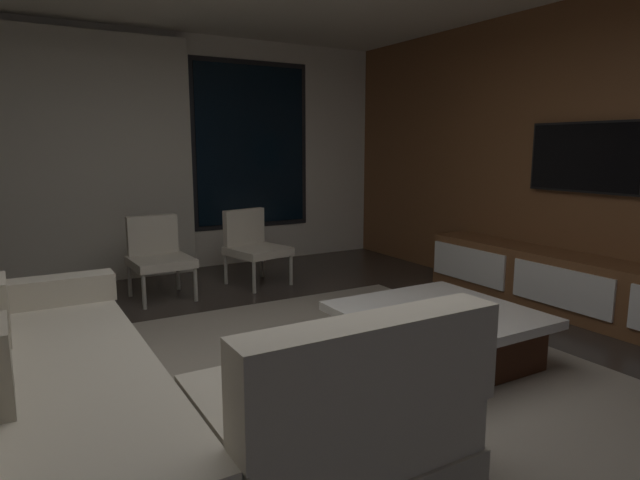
{
  "coord_description": "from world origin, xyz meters",
  "views": [
    {
      "loc": [
        -1.36,
        -2.65,
        1.44
      ],
      "look_at": [
        0.86,
        1.16,
        0.68
      ],
      "focal_mm": 30.38,
      "sensor_mm": 36.0,
      "label": 1
    }
  ],
  "objects_px": {
    "sectional_couch": "(123,401)",
    "media_console": "(582,289)",
    "book_stack_on_coffee_table": "(436,310)",
    "coffee_table": "(436,335)",
    "accent_chair_by_curtain": "(158,253)",
    "mounted_tv": "(585,157)",
    "accent_chair_near_window": "(253,243)"
  },
  "relations": [
    {
      "from": "media_console",
      "to": "mounted_tv",
      "type": "height_order",
      "value": "mounted_tv"
    },
    {
      "from": "accent_chair_near_window",
      "to": "book_stack_on_coffee_table",
      "type": "bearing_deg",
      "value": -87.32
    },
    {
      "from": "coffee_table",
      "to": "media_console",
      "type": "bearing_deg",
      "value": 2.82
    },
    {
      "from": "accent_chair_near_window",
      "to": "mounted_tv",
      "type": "relative_size",
      "value": 0.75
    },
    {
      "from": "accent_chair_by_curtain",
      "to": "mounted_tv",
      "type": "relative_size",
      "value": 0.75
    },
    {
      "from": "book_stack_on_coffee_table",
      "to": "accent_chair_near_window",
      "type": "bearing_deg",
      "value": 92.68
    },
    {
      "from": "mounted_tv",
      "to": "accent_chair_by_curtain",
      "type": "bearing_deg",
      "value": 143.61
    },
    {
      "from": "book_stack_on_coffee_table",
      "to": "mounted_tv",
      "type": "bearing_deg",
      "value": 10.47
    },
    {
      "from": "media_console",
      "to": "accent_chair_by_curtain",
      "type": "bearing_deg",
      "value": 139.61
    },
    {
      "from": "sectional_couch",
      "to": "accent_chair_near_window",
      "type": "bearing_deg",
      "value": 56.31
    },
    {
      "from": "media_console",
      "to": "mounted_tv",
      "type": "bearing_deg",
      "value": 47.57
    },
    {
      "from": "media_console",
      "to": "mounted_tv",
      "type": "xyz_separation_m",
      "value": [
        0.18,
        0.2,
        1.1
      ]
    },
    {
      "from": "book_stack_on_coffee_table",
      "to": "coffee_table",
      "type": "bearing_deg",
      "value": 42.63
    },
    {
      "from": "book_stack_on_coffee_table",
      "to": "mounted_tv",
      "type": "height_order",
      "value": "mounted_tv"
    },
    {
      "from": "accent_chair_by_curtain",
      "to": "mounted_tv",
      "type": "distance_m",
      "value": 3.95
    },
    {
      "from": "coffee_table",
      "to": "mounted_tv",
      "type": "relative_size",
      "value": 1.12
    },
    {
      "from": "coffee_table",
      "to": "mounted_tv",
      "type": "xyz_separation_m",
      "value": [
        1.88,
        0.28,
        1.16
      ]
    },
    {
      "from": "accent_chair_by_curtain",
      "to": "mounted_tv",
      "type": "xyz_separation_m",
      "value": [
        3.09,
        -2.28,
        0.92
      ]
    },
    {
      "from": "sectional_couch",
      "to": "accent_chair_by_curtain",
      "type": "relative_size",
      "value": 3.21
    },
    {
      "from": "book_stack_on_coffee_table",
      "to": "accent_chair_near_window",
      "type": "relative_size",
      "value": 0.36
    },
    {
      "from": "coffee_table",
      "to": "media_console",
      "type": "relative_size",
      "value": 0.37
    },
    {
      "from": "coffee_table",
      "to": "media_console",
      "type": "xyz_separation_m",
      "value": [
        1.7,
        0.08,
        0.06
      ]
    },
    {
      "from": "book_stack_on_coffee_table",
      "to": "mounted_tv",
      "type": "distance_m",
      "value": 2.22
    },
    {
      "from": "coffee_table",
      "to": "media_console",
      "type": "distance_m",
      "value": 1.7
    },
    {
      "from": "coffee_table",
      "to": "accent_chair_by_curtain",
      "type": "xyz_separation_m",
      "value": [
        -1.21,
        2.56,
        0.25
      ]
    },
    {
      "from": "sectional_couch",
      "to": "media_console",
      "type": "relative_size",
      "value": 0.81
    },
    {
      "from": "media_console",
      "to": "sectional_couch",
      "type": "bearing_deg",
      "value": -176.39
    },
    {
      "from": "coffee_table",
      "to": "accent_chair_near_window",
      "type": "xyz_separation_m",
      "value": [
        -0.21,
        2.6,
        0.25
      ]
    },
    {
      "from": "sectional_couch",
      "to": "media_console",
      "type": "distance_m",
      "value": 3.75
    },
    {
      "from": "coffee_table",
      "to": "sectional_couch",
      "type": "bearing_deg",
      "value": -175.74
    },
    {
      "from": "sectional_couch",
      "to": "book_stack_on_coffee_table",
      "type": "relative_size",
      "value": 8.98
    },
    {
      "from": "accent_chair_by_curtain",
      "to": "media_console",
      "type": "xyz_separation_m",
      "value": [
        2.91,
        -2.48,
        -0.18
      ]
    }
  ]
}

